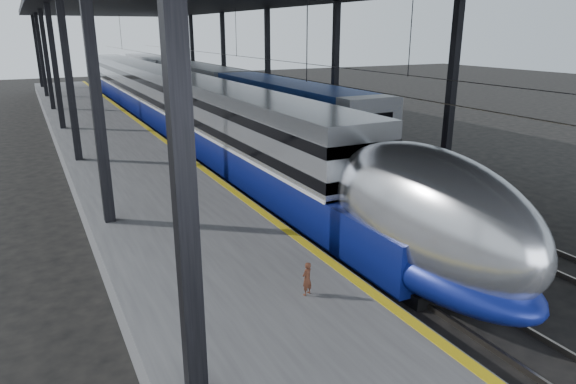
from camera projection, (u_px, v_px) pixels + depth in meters
ground at (326, 270)px, 16.49m from camera, size 160.00×160.00×0.00m
platform at (111, 146)px, 31.80m from camera, size 6.00×80.00×1.00m
yellow_strip at (155, 134)px, 32.86m from camera, size 0.30×80.00×0.01m
rails at (232, 141)px, 35.40m from camera, size 6.52×80.00×0.16m
canopy at (188, 0)px, 31.55m from camera, size 18.00×75.00×9.47m
tgv_train at (174, 104)px, 38.30m from camera, size 3.09×65.20×4.43m
second_train at (201, 88)px, 48.05m from camera, size 3.12×56.05×4.29m
child at (307, 279)px, 12.78m from camera, size 0.38×0.32×0.88m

